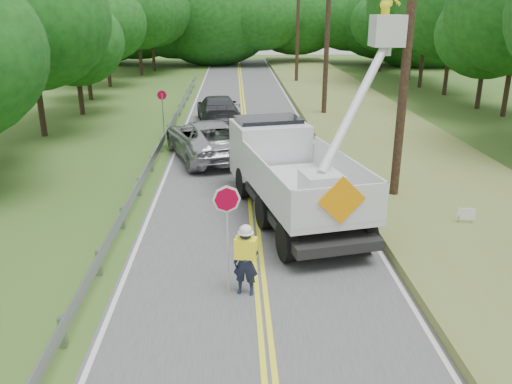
{
  "coord_description": "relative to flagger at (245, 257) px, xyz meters",
  "views": [
    {
      "loc": [
        -0.58,
        -7.97,
        6.5
      ],
      "look_at": [
        0.0,
        6.0,
        1.5
      ],
      "focal_mm": 36.27,
      "sensor_mm": 36.0,
      "label": 1
    }
  ],
  "objects": [
    {
      "name": "suv_darkgrey",
      "position": [
        -1.18,
        19.48,
        -0.14
      ],
      "size": [
        2.93,
        5.92,
        1.65
      ],
      "primitive_type": "imported",
      "rotation": [
        0.0,
        0.0,
        3.25
      ],
      "color": "#393B40",
      "rests_on": "road"
    },
    {
      "name": "guardrail",
      "position": [
        -3.64,
        11.98,
        -0.43
      ],
      "size": [
        0.18,
        48.0,
        0.77
      ],
      "color": "gray",
      "rests_on": "ground"
    },
    {
      "name": "yard_sign",
      "position": [
        6.8,
        3.4,
        -0.43
      ],
      "size": [
        0.52,
        0.12,
        0.76
      ],
      "color": "white",
      "rests_on": "ground"
    },
    {
      "name": "utility_poles",
      "position": [
        5.38,
        14.09,
        4.29
      ],
      "size": [
        1.6,
        43.3,
        10.0
      ],
      "color": "black",
      "rests_on": "ground"
    },
    {
      "name": "ground",
      "position": [
        0.38,
        -2.93,
        -0.98
      ],
      "size": [
        140.0,
        140.0,
        0.0
      ],
      "primitive_type": "plane",
      "color": "#385F23",
      "rests_on": "ground"
    },
    {
      "name": "treeline_left",
      "position": [
        -9.97,
        27.28,
        4.5
      ],
      "size": [
        9.88,
        55.97,
        9.93
      ],
      "color": "#332319",
      "rests_on": "ground"
    },
    {
      "name": "flagger",
      "position": [
        0.0,
        0.0,
        0.0
      ],
      "size": [
        1.09,
        0.52,
        2.69
      ],
      "color": "#191E33",
      "rests_on": "road"
    },
    {
      "name": "treeline_right",
      "position": [
        16.03,
        21.71,
        5.47
      ],
      "size": [
        10.57,
        56.63,
        11.88
      ],
      "color": "#332319",
      "rests_on": "ground"
    },
    {
      "name": "road",
      "position": [
        0.38,
        11.07,
        -0.97
      ],
      "size": [
        7.2,
        96.0,
        0.03
      ],
      "color": "#4A4B4D",
      "rests_on": "ground"
    },
    {
      "name": "suv_silver",
      "position": [
        -1.5,
        12.13,
        -0.1
      ],
      "size": [
        4.63,
        6.77,
        1.72
      ],
      "primitive_type": "imported",
      "rotation": [
        0.0,
        0.0,
        3.46
      ],
      "color": "#ADAFB5",
      "rests_on": "road"
    },
    {
      "name": "tall_grass_verge",
      "position": [
        7.48,
        11.07,
        -0.83
      ],
      "size": [
        7.0,
        96.0,
        0.3
      ],
      "primitive_type": "cube",
      "color": "olive",
      "rests_on": "ground"
    },
    {
      "name": "stop_sign_permanent",
      "position": [
        -4.03,
        16.58,
        0.61
      ],
      "size": [
        0.51,
        0.12,
        2.42
      ],
      "color": "gray",
      "rests_on": "ground"
    },
    {
      "name": "treeline_horizon",
      "position": [
        1.08,
        53.19,
        4.52
      ],
      "size": [
        58.18,
        15.71,
        12.57
      ],
      "color": "#113F12",
      "rests_on": "ground"
    },
    {
      "name": "bucket_truck",
      "position": [
        1.64,
        5.85,
        0.69
      ],
      "size": [
        5.58,
        8.15,
        7.47
      ],
      "color": "black",
      "rests_on": "road"
    }
  ]
}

